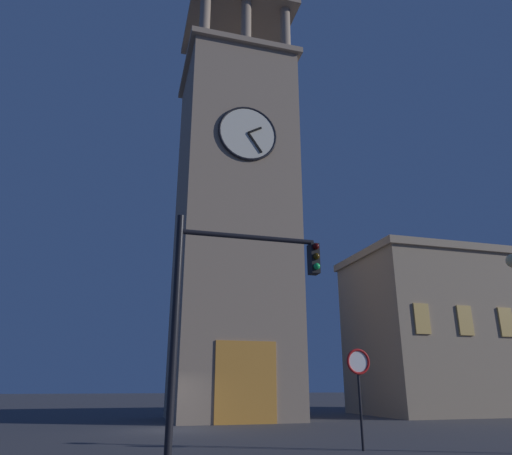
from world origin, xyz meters
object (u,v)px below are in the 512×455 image
traffic_signal_near (226,297)px  no_horn_sign (359,370)px  adjacent_wing_building (500,334)px  clocktower (234,217)px

traffic_signal_near → no_horn_sign: 6.06m
adjacent_wing_building → traffic_signal_near: (23.90, 17.91, -1.62)m
adjacent_wing_building → traffic_signal_near: adjacent_wing_building is taller
no_horn_sign → clocktower: bearing=-86.3°
clocktower → traffic_signal_near: clocktower is taller
adjacent_wing_building → no_horn_sign: bearing=37.6°
clocktower → adjacent_wing_building: clocktower is taller
no_horn_sign → adjacent_wing_building: bearing=-142.4°
clocktower → adjacent_wing_building: bearing=-177.6°
clocktower → traffic_signal_near: (3.98, 17.07, -8.32)m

